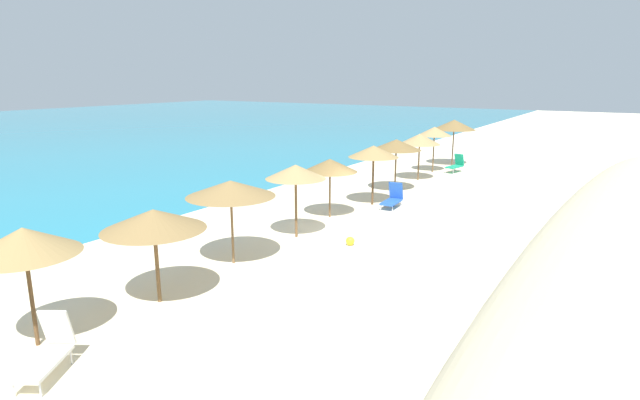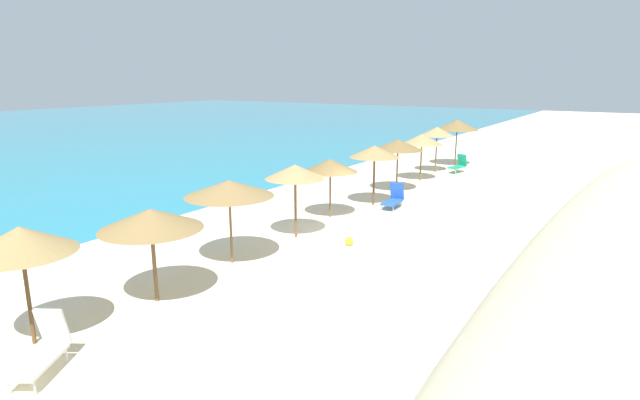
{
  "view_description": "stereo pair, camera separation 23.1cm",
  "coord_description": "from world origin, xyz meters",
  "views": [
    {
      "loc": [
        -16.51,
        -8.34,
        5.56
      ],
      "look_at": [
        -0.26,
        1.78,
        1.0
      ],
      "focal_mm": 28.96,
      "sensor_mm": 36.0,
      "label": 1
    },
    {
      "loc": [
        -16.39,
        -8.53,
        5.56
      ],
      "look_at": [
        -0.26,
        1.78,
        1.0
      ],
      "focal_mm": 28.96,
      "sensor_mm": 36.0,
      "label": 2
    }
  ],
  "objects": [
    {
      "name": "beach_umbrella_6",
      "position": [
        3.82,
        1.55,
        2.39
      ],
      "size": [
        2.22,
        2.22,
        2.66
      ],
      "color": "brown",
      "rests_on": "ground_plane"
    },
    {
      "name": "beach_umbrella_3",
      "position": [
        -5.19,
        1.84,
        2.34
      ],
      "size": [
        2.68,
        2.68,
        2.59
      ],
      "color": "brown",
      "rests_on": "ground_plane"
    },
    {
      "name": "beach_umbrella_10",
      "position": [
        16.1,
        1.87,
        2.62
      ],
      "size": [
        2.69,
        2.69,
        2.94
      ],
      "color": "brown",
      "rests_on": "ground_plane"
    },
    {
      "name": "ground_plane",
      "position": [
        0.0,
        0.0,
        0.0
      ],
      "size": [
        160.0,
        160.0,
        0.0
      ],
      "primitive_type": "plane",
      "color": "beige"
    },
    {
      "name": "beach_ball",
      "position": [
        -1.78,
        -0.38,
        0.15
      ],
      "size": [
        0.3,
        0.3,
        0.3
      ],
      "primitive_type": "sphere",
      "color": "yellow",
      "rests_on": "ground_plane"
    },
    {
      "name": "beach_umbrella_1",
      "position": [
        -11.21,
        2.05,
        2.32
      ],
      "size": [
        2.2,
        2.2,
        2.61
      ],
      "color": "brown",
      "rests_on": "ground_plane"
    },
    {
      "name": "beach_umbrella_2",
      "position": [
        -8.32,
        1.57,
        2.16
      ],
      "size": [
        2.55,
        2.55,
        2.42
      ],
      "color": "brown",
      "rests_on": "ground_plane"
    },
    {
      "name": "beach_umbrella_4",
      "position": [
        -1.98,
        1.71,
        2.36
      ],
      "size": [
        2.13,
        2.13,
        2.62
      ],
      "color": "brown",
      "rests_on": "ground_plane"
    },
    {
      "name": "beach_umbrella_8",
      "position": [
        10.31,
        1.93,
        2.27
      ],
      "size": [
        2.26,
        2.26,
        2.57
      ],
      "color": "brown",
      "rests_on": "ground_plane"
    },
    {
      "name": "beach_umbrella_9",
      "position": [
        13.12,
        2.1,
        2.44
      ],
      "size": [
        2.03,
        2.03,
        2.72
      ],
      "color": "brown",
      "rests_on": "ground_plane"
    },
    {
      "name": "dune_ridge",
      "position": [
        0.55,
        -8.14,
        0.9
      ],
      "size": [
        36.95,
        5.38,
        1.79
      ],
      "primitive_type": "ellipsoid",
      "rotation": [
        0.0,
        0.0,
        -0.03
      ],
      "color": "beige",
      "rests_on": "ground_plane"
    },
    {
      "name": "lounge_chair_2",
      "position": [
        -11.7,
        0.78,
        0.48
      ],
      "size": [
        1.5,
        1.21,
        1.17
      ],
      "rotation": [
        0.0,
        0.0,
        2.1
      ],
      "color": "white",
      "rests_on": "ground_plane"
    },
    {
      "name": "beach_umbrella_7",
      "position": [
        6.91,
        1.82,
        2.34
      ],
      "size": [
        2.46,
        2.46,
        2.61
      ],
      "color": "brown",
      "rests_on": "ground_plane"
    },
    {
      "name": "lounge_chair_3",
      "position": [
        13.78,
        0.9,
        0.47
      ],
      "size": [
        1.42,
        0.82,
        1.08
      ],
      "rotation": [
        0.0,
        0.0,
        1.37
      ],
      "color": "#199972",
      "rests_on": "ground_plane"
    },
    {
      "name": "lounge_chair_1",
      "position": [
        3.83,
        0.57,
        0.41
      ],
      "size": [
        1.41,
        0.72,
        1.06
      ],
      "rotation": [
        0.0,
        0.0,
        1.65
      ],
      "color": "blue",
      "rests_on": "ground_plane"
    },
    {
      "name": "beach_umbrella_5",
      "position": [
        0.99,
        2.09,
        2.13
      ],
      "size": [
        2.21,
        2.21,
        2.4
      ],
      "color": "brown",
      "rests_on": "ground_plane"
    }
  ]
}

